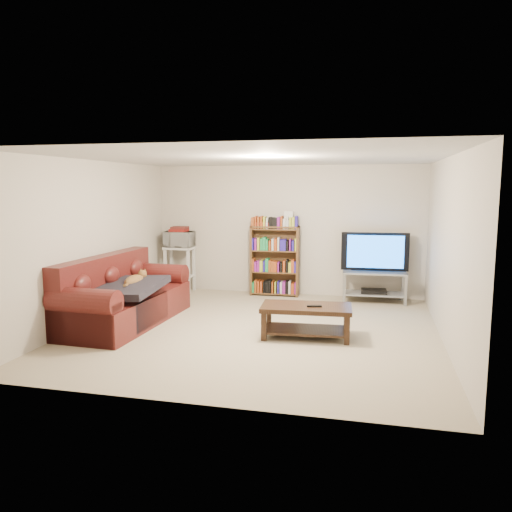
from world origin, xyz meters
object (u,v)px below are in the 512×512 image
(sofa, at_px, (121,300))
(coffee_table, at_px, (306,315))
(bookshelf, at_px, (275,260))
(tv_stand, at_px, (374,281))

(sofa, height_order, coffee_table, sofa)
(sofa, relative_size, bookshelf, 1.84)
(sofa, bearing_deg, coffee_table, 0.57)
(sofa, xyz_separation_m, coffee_table, (2.77, -0.09, -0.04))
(sofa, distance_m, coffee_table, 2.77)
(coffee_table, distance_m, tv_stand, 2.50)
(coffee_table, xyz_separation_m, bookshelf, (-0.92, 2.47, 0.37))
(tv_stand, bearing_deg, sofa, -151.17)
(bookshelf, bearing_deg, coffee_table, -71.91)
(coffee_table, bearing_deg, sofa, 173.95)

